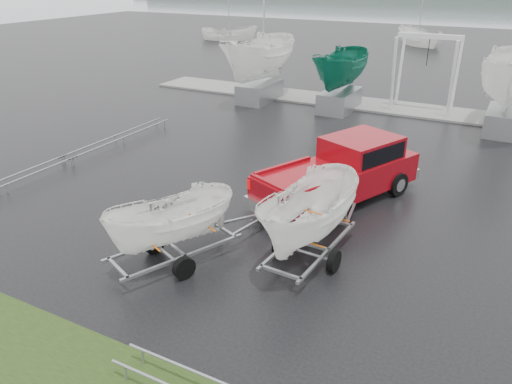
% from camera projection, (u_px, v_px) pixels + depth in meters
% --- Properties ---
extents(ground_plane, '(120.00, 120.00, 0.00)m').
position_uv_depth(ground_plane, '(294.00, 190.00, 17.78)').
color(ground_plane, black).
rests_on(ground_plane, ground).
extents(lake, '(300.00, 300.00, 0.00)m').
position_uv_depth(lake, '(499.00, 8.00, 98.40)').
color(lake, gray).
rests_on(lake, ground).
extents(dock, '(30.00, 3.00, 0.12)m').
position_uv_depth(dock, '(387.00, 107.00, 28.24)').
color(dock, gray).
rests_on(dock, ground).
extents(pickup_truck, '(4.37, 6.47, 2.05)m').
position_uv_depth(pickup_truck, '(345.00, 169.00, 16.72)').
color(pickup_truck, maroon).
rests_on(pickup_truck, ground).
extents(trailer_hitched, '(2.52, 3.77, 4.25)m').
position_uv_depth(trailer_hitched, '(169.00, 183.00, 12.46)').
color(trailer_hitched, gray).
rests_on(trailer_hitched, ground).
extents(trailer_parked, '(1.83, 3.67, 5.03)m').
position_uv_depth(trailer_parked, '(314.00, 166.00, 12.45)').
color(trailer_parked, gray).
rests_on(trailer_parked, ground).
extents(boat_hoist, '(3.30, 2.18, 4.12)m').
position_uv_depth(boat_hoist, '(427.00, 62.00, 26.39)').
color(boat_hoist, silver).
rests_on(boat_hoist, ground).
extents(keelboat_0, '(2.69, 3.20, 10.86)m').
position_uv_depth(keelboat_0, '(260.00, 26.00, 27.93)').
color(keelboat_0, gray).
rests_on(keelboat_0, ground).
extents(keelboat_1, '(2.21, 3.20, 6.97)m').
position_uv_depth(keelboat_1, '(343.00, 46.00, 26.34)').
color(keelboat_1, gray).
rests_on(keelboat_1, ground).
extents(mast_rack_0, '(0.56, 6.50, 0.06)m').
position_uv_depth(mast_rack_0, '(119.00, 137.00, 22.28)').
color(mast_rack_0, gray).
rests_on(mast_rack_0, ground).
extents(mast_rack_1, '(0.56, 6.50, 0.06)m').
position_uv_depth(mast_rack_1, '(1.00, 183.00, 17.45)').
color(mast_rack_1, gray).
rests_on(mast_rack_1, ground).
extents(moored_boat_0, '(3.04, 3.01, 11.09)m').
position_uv_depth(moored_boat_0, '(229.00, 40.00, 54.65)').
color(moored_boat_0, white).
rests_on(moored_boat_0, ground).
extents(moored_boat_1, '(3.72, 3.73, 11.46)m').
position_uv_depth(moored_boat_1, '(417.00, 45.00, 51.23)').
color(moored_boat_1, white).
rests_on(moored_boat_1, ground).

